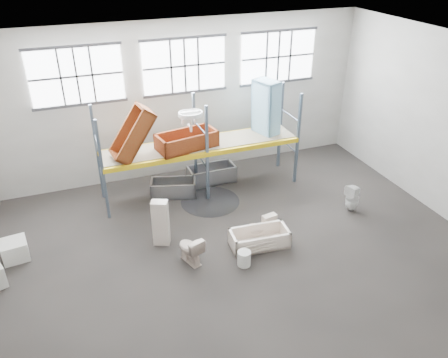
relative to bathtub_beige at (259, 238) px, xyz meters
name	(u,v)px	position (x,y,z in m)	size (l,w,h in m)	color
floor	(245,255)	(-0.49, -0.20, -0.27)	(12.00, 10.00, 0.10)	#403B37
ceiling	(250,54)	(-0.49, -0.20, 4.83)	(12.00, 10.00, 0.10)	silver
wall_back	(185,99)	(-0.49, 4.85, 2.28)	(12.00, 0.10, 5.00)	#A19D95
wall_front	(394,326)	(-0.49, -5.25, 2.28)	(12.00, 0.10, 5.00)	#B8B4AA
window_left	(77,76)	(-3.69, 4.74, 3.38)	(2.60, 0.04, 1.60)	white
window_mid	(185,66)	(-0.49, 4.74, 3.38)	(2.60, 0.04, 1.60)	white
window_right	(278,57)	(2.71, 4.74, 3.38)	(2.60, 0.04, 1.60)	white
rack_upright_la	(103,171)	(-3.49, 2.70, 1.28)	(0.08, 0.08, 3.00)	slate
rack_upright_lb	(97,153)	(-3.49, 3.90, 1.28)	(0.08, 0.08, 3.00)	slate
rack_upright_ma	(207,154)	(-0.49, 2.70, 1.28)	(0.08, 0.08, 3.00)	slate
rack_upright_mb	(195,139)	(-0.49, 3.90, 1.28)	(0.08, 0.08, 3.00)	slate
rack_upright_ra	(298,140)	(2.51, 2.70, 1.28)	(0.08, 0.08, 3.00)	slate
rack_upright_rb	(280,126)	(2.51, 3.90, 1.28)	(0.08, 0.08, 3.00)	slate
rack_beam_front	(207,154)	(-0.49, 2.70, 1.28)	(6.00, 0.10, 0.14)	yellow
rack_beam_back	(195,139)	(-0.49, 3.90, 1.28)	(6.00, 0.10, 0.14)	yellow
shelf_deck	(201,144)	(-0.49, 3.30, 1.36)	(5.90, 1.10, 0.03)	gray
wet_patch	(210,201)	(-0.49, 2.50, -0.22)	(1.80, 1.80, 0.00)	black
bathtub_beige	(259,238)	(0.00, 0.00, 0.00)	(1.51, 0.71, 0.44)	beige
cistern_spare	(269,221)	(0.54, 0.54, 0.06)	(0.40, 0.19, 0.38)	beige
sink_in_tub	(255,230)	(0.08, 0.43, -0.06)	(0.47, 0.47, 0.16)	beige
toilet_beige	(190,249)	(-1.87, 0.00, 0.16)	(0.43, 0.75, 0.76)	beige
cistern_tall	(161,223)	(-2.36, 0.98, 0.42)	(0.41, 0.27, 1.28)	beige
toilet_white	(352,198)	(3.23, 0.57, 0.20)	(0.38, 0.39, 0.85)	white
steel_tub_left	(173,188)	(-1.43, 3.26, 0.03)	(1.38, 0.64, 0.50)	#B1B3B8
steel_tub_right	(212,174)	(-0.04, 3.67, 0.06)	(1.51, 0.71, 0.55)	#AEB0B6
rust_tub_flat	(187,140)	(-0.96, 3.18, 1.60)	(1.76, 0.83, 0.50)	#974718
rust_tub_tilted	(133,134)	(-2.52, 3.12, 2.07)	(1.62, 0.76, 0.46)	maroon
sink_on_shelf	(191,131)	(-0.81, 3.20, 1.87)	(0.71, 0.55, 0.63)	silver
blue_tub_upright	(266,108)	(1.70, 3.40, 2.17)	(1.77, 0.83, 0.50)	#85C1E1
bucket	(244,258)	(-0.68, -0.59, -0.03)	(0.33, 0.33, 0.39)	silver
carton_far	(15,250)	(-5.94, 1.67, 0.03)	(0.61, 0.61, 0.50)	silver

